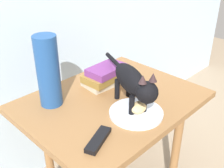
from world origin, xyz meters
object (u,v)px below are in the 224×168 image
(plate, at_px, (136,113))
(book_stack, at_px, (105,76))
(side_table, at_px, (112,113))
(cat, at_px, (133,82))
(green_vase, at_px, (48,72))
(bread_roll, at_px, (139,107))
(tv_remote, at_px, (98,140))

(plate, bearing_deg, book_stack, 71.41)
(side_table, bearing_deg, book_stack, 58.17)
(cat, height_order, green_vase, green_vase)
(green_vase, bearing_deg, side_table, -37.28)
(bread_roll, height_order, book_stack, book_stack)
(cat, distance_m, green_vase, 0.37)
(side_table, height_order, tv_remote, tv_remote)
(cat, height_order, tv_remote, cat)
(plate, distance_m, book_stack, 0.31)
(side_table, height_order, green_vase, green_vase)
(side_table, height_order, bread_roll, bread_roll)
(green_vase, bearing_deg, cat, -51.81)
(plate, xyz_separation_m, cat, (0.02, 0.04, 0.13))
(side_table, relative_size, bread_roll, 10.38)
(side_table, xyz_separation_m, book_stack, (0.08, 0.13, 0.13))
(side_table, distance_m, book_stack, 0.20)
(side_table, distance_m, cat, 0.25)
(plate, distance_m, tv_remote, 0.24)
(book_stack, height_order, green_vase, green_vase)
(cat, relative_size, green_vase, 1.37)
(side_table, height_order, cat, cat)
(plate, distance_m, cat, 0.14)
(bread_roll, height_order, cat, cat)
(side_table, xyz_separation_m, bread_roll, (-0.01, -0.18, 0.12))
(book_stack, distance_m, green_vase, 0.33)
(side_table, xyz_separation_m, plate, (-0.02, -0.17, 0.09))
(tv_remote, bearing_deg, green_vase, 62.23)
(book_stack, bearing_deg, plate, -108.59)
(plate, xyz_separation_m, green_vase, (-0.20, 0.34, 0.16))
(green_vase, bearing_deg, tv_remote, -95.45)
(book_stack, bearing_deg, bread_roll, -107.37)
(bread_roll, relative_size, tv_remote, 0.53)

